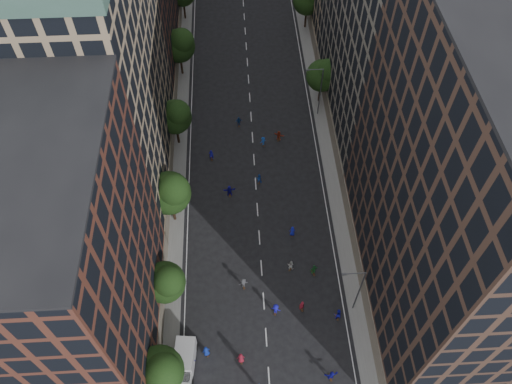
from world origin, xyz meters
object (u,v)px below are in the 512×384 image
at_px(streetlamp_far, 319,89).
at_px(skater_2, 338,314).
at_px(cargo_van, 184,361).
at_px(skater_0, 206,351).
at_px(streetlamp_near, 358,289).

distance_m(streetlamp_far, skater_2, 34.35).
distance_m(cargo_van, skater_0, 2.64).
distance_m(streetlamp_far, skater_0, 41.55).
bearing_deg(skater_0, cargo_van, 3.69).
distance_m(streetlamp_far, cargo_van, 43.50).
height_order(streetlamp_near, cargo_van, streetlamp_near).
bearing_deg(skater_2, cargo_van, 3.08).
distance_m(streetlamp_near, skater_2, 4.75).
relative_size(streetlamp_far, cargo_van, 1.79).
bearing_deg(streetlamp_near, cargo_van, -163.87).
bearing_deg(cargo_van, skater_0, 30.65).
bearing_deg(skater_0, skater_2, 172.04).
distance_m(cargo_van, skater_2, 18.29).
relative_size(skater_0, skater_2, 0.96).
bearing_deg(streetlamp_far, cargo_van, -116.84).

